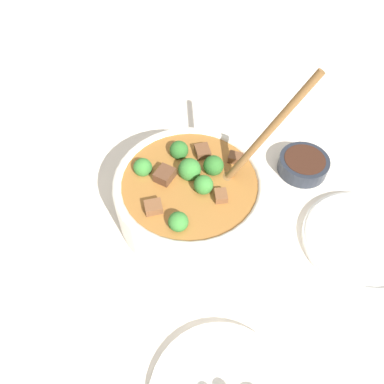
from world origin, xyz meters
name	(u,v)px	position (x,y,z in m)	size (l,w,h in m)	color
ground_plane	(192,212)	(0.00, 0.00, 0.00)	(4.00, 4.00, 0.00)	silver
stew_bowl	(192,194)	(0.00, 0.00, 0.06)	(0.26, 0.32, 0.30)	white
condiment_bowl	(305,164)	(-0.10, 0.23, 0.02)	(0.10, 0.10, 0.03)	#232833
empty_plate	(364,240)	(0.07, 0.31, 0.01)	(0.21, 0.21, 0.02)	white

